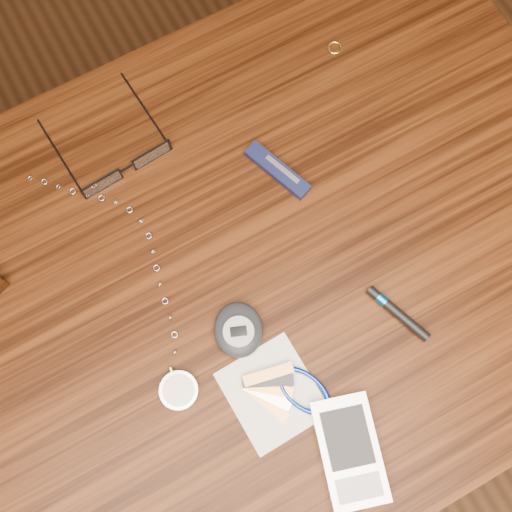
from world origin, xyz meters
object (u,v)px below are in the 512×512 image
object	(u,v)px
pda_phone	(350,451)
pedometer	(238,330)
notepad_keys	(287,391)
eyeglasses	(124,165)
pocket_knife	(278,170)
pocket_watch	(175,379)
desk	(242,293)

from	to	relation	value
pda_phone	pedometer	distance (m)	0.19
pda_phone	notepad_keys	distance (m)	0.10
eyeglasses	notepad_keys	size ratio (longest dim) A/B	1.15
notepad_keys	eyeglasses	bearing A→B (deg)	97.23
pedometer	pocket_knife	size ratio (longest dim) A/B	0.87
eyeglasses	pda_phone	bearing A→B (deg)	-80.59
eyeglasses	pocket_knife	bearing A→B (deg)	-30.14
pocket_watch	pedometer	bearing A→B (deg)	8.58
pda_phone	pocket_knife	bearing A→B (deg)	74.12
pda_phone	notepad_keys	size ratio (longest dim) A/B	1.11
eyeglasses	desk	bearing A→B (deg)	-72.54
pda_phone	pocket_watch	bearing A→B (deg)	129.43
pocket_watch	pda_phone	xyz separation A→B (m)	(0.14, -0.17, 0.00)
desk	pocket_watch	size ratio (longest dim) A/B	2.79
pocket_watch	pocket_knife	world-z (taller)	same
notepad_keys	pocket_knife	distance (m)	0.28
pocket_watch	pedometer	xyz separation A→B (m)	(0.09, 0.01, 0.01)
pedometer	desk	bearing A→B (deg)	60.51
pocket_watch	pocket_knife	xyz separation A→B (m)	(0.24, 0.17, 0.00)
pocket_knife	eyeglasses	bearing A→B (deg)	149.86
desk	notepad_keys	size ratio (longest dim) A/B	8.03
pda_phone	pocket_knife	world-z (taller)	pda_phone
desk	notepad_keys	xyz separation A→B (m)	(-0.02, -0.15, 0.11)
desk	pda_phone	xyz separation A→B (m)	(0.01, -0.24, 0.11)
pedometer	notepad_keys	distance (m)	0.09
pocket_watch	pocket_knife	bearing A→B (deg)	36.15
eyeglasses	notepad_keys	world-z (taller)	eyeglasses
notepad_keys	pedometer	bearing A→B (deg)	100.34
desk	eyeglasses	size ratio (longest dim) A/B	7.00
eyeglasses	pedometer	world-z (taller)	same
pocket_watch	pda_phone	world-z (taller)	pda_phone
pda_phone	notepad_keys	world-z (taller)	pda_phone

